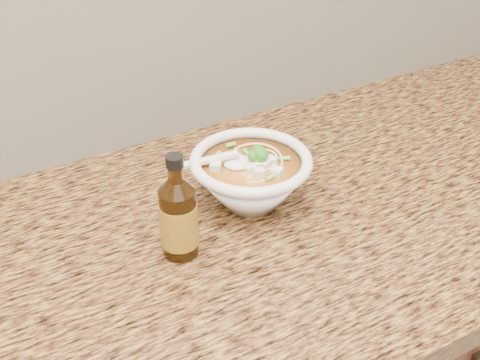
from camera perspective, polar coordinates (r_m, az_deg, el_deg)
counter_slab at (r=0.89m, az=-17.57°, el=-10.76°), size 4.00×0.68×0.04m
soup_bowl at (r=0.97m, az=1.03°, el=0.09°), size 0.21×0.20×0.11m
hot_sauce_bottle at (r=0.86m, az=-5.84°, el=-3.61°), size 0.07×0.07×0.17m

